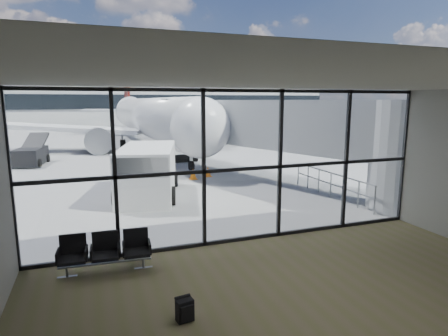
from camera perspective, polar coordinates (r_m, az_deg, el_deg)
ground at (r=50.24m, az=-15.03°, el=5.11°), size 220.00×220.00×0.00m
lounge_shell at (r=6.75m, az=18.91°, el=-3.26°), size 12.02×8.01×4.51m
glass_curtain_wall at (r=10.90m, az=2.94°, el=0.10°), size 12.10×0.12×4.50m
jet_bridge at (r=19.29m, az=8.32°, el=5.94°), size 8.00×16.50×4.33m
apron_railing at (r=16.92m, az=15.94°, el=-1.92°), size 0.06×5.46×1.11m
far_terminal at (r=71.96m, az=-17.19°, el=9.79°), size 80.00×12.20×11.00m
tree_5 at (r=82.63m, az=-27.79°, el=10.24°), size 6.27×6.27×9.03m
seating_row at (r=9.87m, az=-17.63°, el=-11.82°), size 2.19×0.74×0.97m
backpack at (r=7.65m, az=-5.98°, el=-20.72°), size 0.35×0.33×0.48m
airliner at (r=34.88m, az=-11.30°, el=7.55°), size 29.30×33.92×8.74m
service_van at (r=16.66m, az=-11.56°, el=-0.49°), size 3.40×5.43×2.19m
belt_loader at (r=27.74m, az=-27.30°, el=1.80°), size 2.06×4.36×1.94m
traffic_cone_a at (r=20.84m, az=-2.49°, el=-0.56°), size 0.40×0.40×0.57m
traffic_cone_b at (r=20.15m, az=-4.75°, el=-0.93°), size 0.41×0.41×0.59m
traffic_cone_c at (r=22.94m, az=-11.43°, el=0.22°), size 0.39×0.39×0.56m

